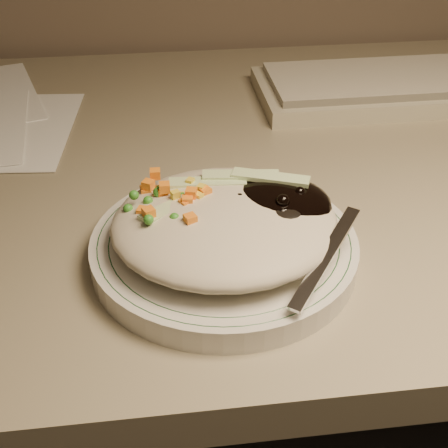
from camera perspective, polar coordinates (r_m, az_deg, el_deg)
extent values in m
cube|color=gray|center=(0.73, 3.11, 5.07)|extent=(1.40, 0.70, 0.04)
cylinder|color=silver|center=(0.54, 0.00, -2.24)|extent=(0.23, 0.23, 0.02)
torus|color=#144723|center=(0.54, 0.00, -1.40)|extent=(0.22, 0.22, 0.00)
torus|color=#144723|center=(0.54, 0.00, -1.40)|extent=(0.20, 0.20, 0.00)
ellipsoid|color=#BEB29A|center=(0.52, 0.07, 0.07)|extent=(0.19, 0.18, 0.04)
ellipsoid|color=black|center=(0.54, 4.62, 1.73)|extent=(0.10, 0.09, 0.03)
ellipsoid|color=orange|center=(0.54, -4.98, 1.10)|extent=(0.08, 0.08, 0.02)
sphere|color=black|center=(0.53, 1.43, 2.26)|extent=(0.01, 0.01, 0.01)
sphere|color=black|center=(0.54, 4.38, 2.80)|extent=(0.01, 0.01, 0.01)
sphere|color=black|center=(0.53, 6.93, 2.91)|extent=(0.01, 0.01, 0.01)
sphere|color=black|center=(0.55, 5.89, 3.08)|extent=(0.01, 0.01, 0.01)
sphere|color=black|center=(0.52, 5.39, 2.09)|extent=(0.01, 0.01, 0.01)
sphere|color=black|center=(0.53, 4.26, 2.38)|extent=(0.01, 0.01, 0.01)
sphere|color=black|center=(0.55, 5.21, 3.04)|extent=(0.01, 0.01, 0.01)
cube|color=orange|center=(0.53, -5.46, 3.35)|extent=(0.01, 0.01, 0.01)
cube|color=orange|center=(0.52, -3.58, 1.21)|extent=(0.01, 0.01, 0.01)
cube|color=orange|center=(0.55, -6.94, 3.57)|extent=(0.01, 0.01, 0.01)
cube|color=orange|center=(0.52, -3.01, 2.83)|extent=(0.01, 0.01, 0.01)
cube|color=orange|center=(0.52, -3.35, 2.14)|extent=(0.01, 0.01, 0.01)
cube|color=orange|center=(0.55, -7.11, 3.08)|extent=(0.01, 0.01, 0.01)
cube|color=orange|center=(0.54, -5.70, 3.02)|extent=(0.01, 0.01, 0.01)
cube|color=orange|center=(0.52, -3.53, 1.83)|extent=(0.01, 0.01, 0.01)
cube|color=orange|center=(0.53, -1.75, 2.93)|extent=(0.01, 0.01, 0.01)
cube|color=orange|center=(0.55, -6.32, 4.58)|extent=(0.01, 0.01, 0.01)
cube|color=orange|center=(0.50, -6.90, 1.04)|extent=(0.01, 0.01, 0.01)
cube|color=orange|center=(0.49, -3.10, 0.42)|extent=(0.01, 0.01, 0.01)
cube|color=orange|center=(0.52, -7.41, 1.08)|extent=(0.01, 0.01, 0.01)
cube|color=orange|center=(0.55, -7.02, 2.86)|extent=(0.01, 0.01, 0.01)
sphere|color=#388C28|center=(0.53, -3.46, 2.25)|extent=(0.01, 0.01, 0.01)
sphere|color=#388C28|center=(0.50, -6.91, 0.40)|extent=(0.01, 0.01, 0.01)
sphere|color=#388C28|center=(0.53, -6.96, 2.12)|extent=(0.01, 0.01, 0.01)
sphere|color=#388C28|center=(0.53, -8.24, 2.63)|extent=(0.01, 0.01, 0.01)
sphere|color=#388C28|center=(0.53, -3.81, 2.48)|extent=(0.01, 0.01, 0.01)
sphere|color=#388C28|center=(0.51, -2.80, 0.29)|extent=(0.01, 0.01, 0.01)
sphere|color=#388C28|center=(0.53, -5.05, 1.58)|extent=(0.01, 0.01, 0.01)
sphere|color=#388C28|center=(0.51, -5.68, 0.30)|extent=(0.01, 0.01, 0.01)
sphere|color=#388C28|center=(0.53, -8.76, 1.39)|extent=(0.01, 0.01, 0.01)
sphere|color=#388C28|center=(0.53, -5.85, 3.15)|extent=(0.01, 0.01, 0.01)
sphere|color=#388C28|center=(0.53, -6.08, 2.93)|extent=(0.01, 0.01, 0.01)
sphere|color=#388C28|center=(0.52, -6.85, 1.08)|extent=(0.01, 0.01, 0.01)
sphere|color=#388C28|center=(0.50, -4.55, 0.57)|extent=(0.01, 0.01, 0.01)
sphere|color=#388C28|center=(0.55, -1.49, 3.45)|extent=(0.01, 0.01, 0.01)
cube|color=yellow|center=(0.53, -3.95, 2.48)|extent=(0.01, 0.01, 0.01)
cube|color=yellow|center=(0.52, -2.31, 2.47)|extent=(0.01, 0.01, 0.01)
cube|color=yellow|center=(0.54, -5.11, 2.53)|extent=(0.01, 0.01, 0.01)
cube|color=yellow|center=(0.52, -4.47, 2.67)|extent=(0.01, 0.01, 0.01)
cube|color=yellow|center=(0.53, -5.02, 1.46)|extent=(0.01, 0.01, 0.01)
cube|color=yellow|center=(0.53, -2.11, 3.24)|extent=(0.01, 0.01, 0.01)
cube|color=yellow|center=(0.55, -3.10, 3.82)|extent=(0.01, 0.01, 0.01)
cube|color=yellow|center=(0.53, -3.99, 1.46)|extent=(0.01, 0.01, 0.01)
cube|color=#B2D18C|center=(0.55, -1.51, 3.81)|extent=(0.07, 0.02, 0.00)
cube|color=#B2D18C|center=(0.55, 1.54, 4.46)|extent=(0.07, 0.02, 0.00)
cube|color=#B2D18C|center=(0.52, -4.44, 1.71)|extent=(0.06, 0.05, 0.00)
cube|color=#B2D18C|center=(0.55, 4.29, 4.27)|extent=(0.07, 0.04, 0.00)
ellipsoid|color=silver|center=(0.52, 5.45, 1.17)|extent=(0.06, 0.06, 0.01)
cube|color=silver|center=(0.49, 9.30, -2.97)|extent=(0.08, 0.10, 0.03)
cube|color=#B0AA90|center=(0.90, 17.62, 11.81)|extent=(0.44, 0.16, 0.02)
cube|color=beige|center=(0.90, 17.80, 12.73)|extent=(0.41, 0.14, 0.01)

